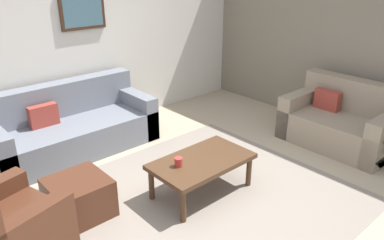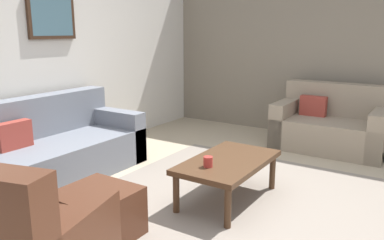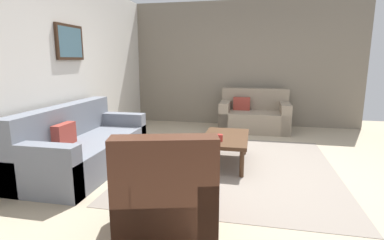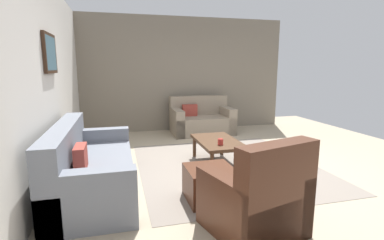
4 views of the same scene
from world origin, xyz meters
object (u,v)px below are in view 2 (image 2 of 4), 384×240
(ottoman, at_px, (97,215))
(cup, at_px, (208,162))
(coffee_table, at_px, (228,165))
(framed_artwork, at_px, (52,17))
(couch_loveseat, at_px, (332,127))
(couch_main, at_px, (44,152))

(ottoman, bearing_deg, cup, -27.15)
(ottoman, bearing_deg, coffee_table, -23.70)
(cup, height_order, framed_artwork, framed_artwork)
(cup, bearing_deg, ottoman, 152.85)
(couch_loveseat, distance_m, coffee_table, 2.36)
(coffee_table, bearing_deg, couch_loveseat, -9.67)
(couch_main, xyz_separation_m, framed_artwork, (0.57, 0.42, 1.47))
(couch_loveseat, bearing_deg, coffee_table, 170.33)
(couch_main, bearing_deg, ottoman, -112.62)
(coffee_table, height_order, framed_artwork, framed_artwork)
(couch_main, distance_m, cup, 1.94)
(couch_loveseat, distance_m, ottoman, 3.63)
(couch_loveseat, relative_size, cup, 15.20)
(ottoman, relative_size, cup, 5.90)
(ottoman, bearing_deg, framed_artwork, 57.92)
(couch_main, distance_m, coffee_table, 2.06)
(coffee_table, bearing_deg, ottoman, 156.30)
(coffee_table, distance_m, framed_artwork, 2.77)
(couch_main, height_order, framed_artwork, framed_artwork)
(coffee_table, relative_size, framed_artwork, 1.68)
(couch_main, relative_size, framed_artwork, 3.26)
(couch_loveseat, height_order, ottoman, couch_loveseat)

